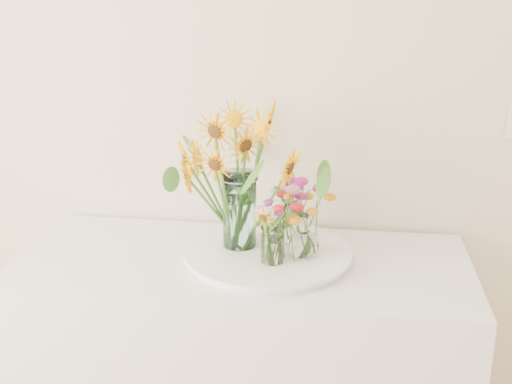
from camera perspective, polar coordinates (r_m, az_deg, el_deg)
counter at (r=2.23m, az=-1.03°, el=-16.58°), size 1.40×0.60×0.90m
tray at (r=2.00m, az=1.05°, el=-5.66°), size 0.50×0.50×0.02m
mason_jar at (r=1.99m, az=-1.49°, el=-1.63°), size 0.12×0.12×0.25m
sunflower_bouquet at (r=1.96m, az=-1.51°, el=1.43°), size 0.73×0.73×0.47m
small_vase_a at (r=1.90m, az=1.47°, el=-4.73°), size 0.07×0.07×0.12m
wildflower_posy_a at (r=1.88m, az=1.48°, el=-3.47°), size 0.18×0.18×0.21m
small_vase_b at (r=1.95m, az=4.25°, el=-3.84°), size 0.12×0.12×0.14m
wildflower_posy_b at (r=1.93m, az=4.28°, el=-2.61°), size 0.22×0.22×0.23m
small_vase_c at (r=2.06m, az=3.00°, el=-2.71°), size 0.08×0.08×0.13m
wildflower_posy_c at (r=2.04m, az=3.02°, el=-1.53°), size 0.19×0.19×0.22m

